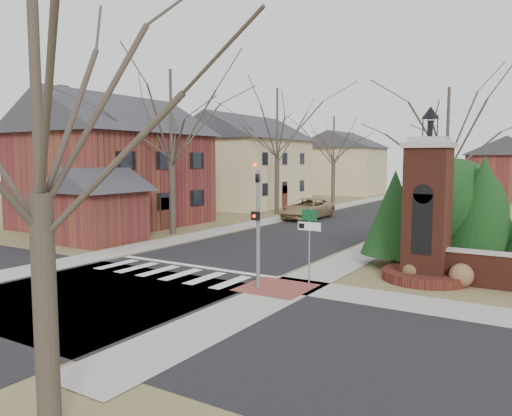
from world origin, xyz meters
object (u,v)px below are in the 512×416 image
Objects in this scene: sign_post at (309,232)px; traffic_signal_pole at (258,216)px; pickup_truck at (307,209)px; brick_gate_monument at (427,223)px; distant_car at (459,194)px.

traffic_signal_pole is at bearing -132.43° from sign_post.
brick_gate_monument is at bearing -51.74° from pickup_truck.
distant_car is (6.80, 24.70, -0.13)m from pickup_truck.
brick_gate_monument is at bearing 103.17° from distant_car.
brick_gate_monument is (4.70, 4.42, -0.42)m from traffic_signal_pole.
pickup_truck reaches higher than distant_car.
pickup_truck is (-7.70, 19.76, -1.81)m from traffic_signal_pole.
brick_gate_monument is at bearing 43.24° from traffic_signal_pole.
pickup_truck is 25.62m from distant_car.
pickup_truck is at bearing 111.29° from traffic_signal_pole.
sign_post is at bearing 47.57° from traffic_signal_pole.
brick_gate_monument is 1.15× the size of pickup_truck.
brick_gate_monument is 1.64× the size of distant_car.
traffic_signal_pole is 6.47m from brick_gate_monument.
sign_post is 20.46m from pickup_truck.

